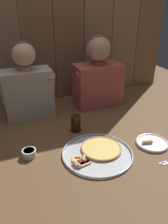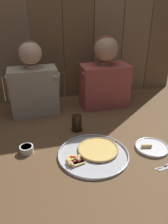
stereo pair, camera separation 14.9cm
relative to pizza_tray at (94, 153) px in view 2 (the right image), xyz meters
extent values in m
plane|color=brown|center=(0.00, 0.12, -0.01)|extent=(3.20, 3.20, 0.00)
cylinder|color=silver|center=(-0.01, -0.01, -0.01)|extent=(0.43, 0.43, 0.01)
torus|color=silver|center=(-0.01, -0.01, 0.00)|extent=(0.43, 0.43, 0.01)
cylinder|color=#B23823|center=(0.03, 0.03, 0.00)|extent=(0.25, 0.25, 0.00)
cylinder|color=#EFC660|center=(0.03, 0.03, 0.00)|extent=(0.24, 0.24, 0.01)
torus|color=tan|center=(0.03, 0.03, 0.00)|extent=(0.26, 0.26, 0.01)
cube|color=#EFC660|center=(-0.14, -0.02, 0.00)|extent=(0.08, 0.07, 0.01)
cylinder|color=tan|center=(-0.11, -0.03, 0.01)|extent=(0.04, 0.05, 0.02)
cylinder|color=#A3281E|center=(-0.13, -0.02, 0.01)|extent=(0.02, 0.02, 0.00)
cylinder|color=#A3281E|center=(-0.14, -0.01, 0.01)|extent=(0.02, 0.02, 0.00)
cube|color=#F4D170|center=(-0.12, -0.06, 0.00)|extent=(0.09, 0.07, 0.01)
cylinder|color=tan|center=(-0.16, -0.07, 0.01)|extent=(0.03, 0.06, 0.02)
cylinder|color=#A3281E|center=(-0.10, -0.05, 0.01)|extent=(0.02, 0.02, 0.00)
cube|color=#EFC660|center=(-0.13, -0.06, 0.00)|extent=(0.10, 0.06, 0.01)
cylinder|color=tan|center=(-0.17, -0.06, 0.01)|extent=(0.03, 0.05, 0.02)
cylinder|color=#A3281E|center=(-0.14, -0.05, 0.01)|extent=(0.02, 0.02, 0.00)
cylinder|color=#A3281E|center=(-0.11, -0.06, 0.01)|extent=(0.02, 0.02, 0.00)
cylinder|color=white|center=(0.37, -0.04, 0.00)|extent=(0.21, 0.21, 0.01)
torus|color=white|center=(0.37, -0.04, 0.00)|extent=(0.21, 0.21, 0.01)
cylinder|color=tan|center=(0.33, -0.04, 0.01)|extent=(0.07, 0.03, 0.02)
cylinder|color=black|center=(-0.04, 0.30, -0.01)|extent=(0.08, 0.08, 0.01)
cylinder|color=black|center=(-0.04, 0.30, 0.05)|extent=(0.07, 0.07, 0.11)
cylinder|color=white|center=(-0.40, 0.13, 0.01)|extent=(0.08, 0.08, 0.04)
cylinder|color=#B23823|center=(-0.40, 0.13, 0.02)|extent=(0.07, 0.07, 0.02)
cube|color=silver|center=(0.32, -0.23, -0.01)|extent=(0.04, 0.02, 0.01)
cube|color=silver|center=(0.33, -0.22, -0.01)|extent=(0.10, 0.02, 0.01)
cube|color=#B2A38E|center=(-0.30, 0.66, 0.18)|extent=(0.37, 0.19, 0.38)
cylinder|color=#DBAD8E|center=(-0.30, 0.66, 0.38)|extent=(0.08, 0.08, 0.03)
sphere|color=#DBAD8E|center=(-0.30, 0.66, 0.48)|extent=(0.17, 0.17, 0.17)
sphere|color=brown|center=(-0.30, 0.67, 0.49)|extent=(0.16, 0.16, 0.16)
cylinder|color=#B2A38E|center=(-0.46, 0.62, 0.23)|extent=(0.08, 0.12, 0.22)
cylinder|color=#B2A38E|center=(-0.14, 0.62, 0.23)|extent=(0.08, 0.14, 0.22)
cube|color=#AD4C47|center=(0.29, 0.66, 0.17)|extent=(0.40, 0.22, 0.36)
cylinder|color=tan|center=(0.29, 0.66, 0.37)|extent=(0.08, 0.08, 0.03)
sphere|color=tan|center=(0.29, 0.66, 0.48)|extent=(0.20, 0.20, 0.20)
sphere|color=brown|center=(0.29, 0.68, 0.49)|extent=(0.18, 0.18, 0.18)
cylinder|color=#AD4C47|center=(0.11, 0.62, 0.22)|extent=(0.08, 0.14, 0.21)
cylinder|color=#AD4C47|center=(0.47, 0.62, 0.22)|extent=(0.08, 0.11, 0.21)
cube|color=#856647|center=(-0.42, 0.94, 0.68)|extent=(0.27, 0.03, 1.37)
cube|color=brown|center=(-0.14, 0.94, 0.68)|extent=(0.27, 0.03, 1.37)
cube|color=brown|center=(0.13, 0.94, 0.68)|extent=(0.27, 0.03, 1.37)
cube|color=#87684A|center=(0.41, 0.94, 0.68)|extent=(0.27, 0.03, 1.37)
cube|color=#886A4B|center=(0.68, 0.94, 0.68)|extent=(0.27, 0.03, 1.37)
cube|color=brown|center=(0.96, 0.94, 0.68)|extent=(0.27, 0.03, 1.37)
camera|label=1|loc=(-0.49, -1.02, 0.85)|focal=36.26mm
camera|label=2|loc=(-0.35, -1.06, 0.85)|focal=36.26mm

